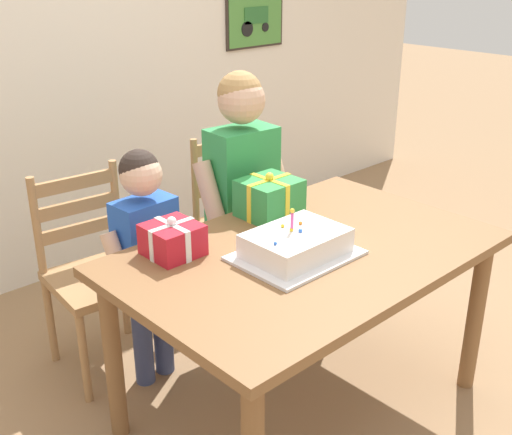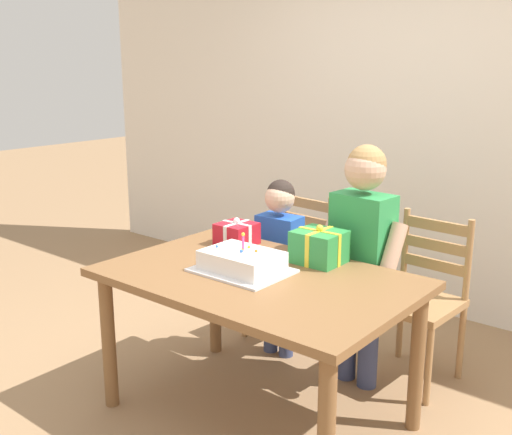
# 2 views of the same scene
# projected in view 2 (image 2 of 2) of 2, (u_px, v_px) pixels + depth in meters

# --- Properties ---
(ground_plane) EXTENTS (20.00, 20.00, 0.00)m
(ground_plane) POSITION_uv_depth(u_px,v_px,m) (257.00, 415.00, 3.07)
(ground_plane) COLOR #997551
(back_wall) EXTENTS (6.40, 0.11, 2.60)m
(back_wall) POSITION_uv_depth(u_px,v_px,m) (431.00, 127.00, 4.15)
(back_wall) COLOR silver
(back_wall) RESTS_ON ground
(dining_table) EXTENTS (1.46, 0.95, 0.75)m
(dining_table) POSITION_uv_depth(u_px,v_px,m) (258.00, 293.00, 2.91)
(dining_table) COLOR brown
(dining_table) RESTS_ON ground
(birthday_cake) EXTENTS (0.44, 0.34, 0.19)m
(birthday_cake) POSITION_uv_depth(u_px,v_px,m) (242.00, 262.00, 2.91)
(birthday_cake) COLOR silver
(birthday_cake) RESTS_ON dining_table
(gift_box_red_large) EXTENTS (0.19, 0.20, 0.15)m
(gift_box_red_large) POSITION_uv_depth(u_px,v_px,m) (237.00, 234.00, 3.35)
(gift_box_red_large) COLOR red
(gift_box_red_large) RESTS_ON dining_table
(gift_box_beside_cake) EXTENTS (0.24, 0.22, 0.20)m
(gift_box_beside_cake) POSITION_uv_depth(u_px,v_px,m) (319.00, 247.00, 3.05)
(gift_box_beside_cake) COLOR #2D8E42
(gift_box_beside_cake) RESTS_ON dining_table
(chair_left) EXTENTS (0.46, 0.46, 0.92)m
(chair_left) POSITION_uv_depth(u_px,v_px,m) (291.00, 266.00, 3.88)
(chair_left) COLOR #A87A4C
(chair_left) RESTS_ON ground
(chair_right) EXTENTS (0.45, 0.45, 0.92)m
(chair_right) POSITION_uv_depth(u_px,v_px,m) (420.00, 299.00, 3.35)
(chair_right) COLOR #A87A4C
(chair_right) RESTS_ON ground
(child_older) EXTENTS (0.49, 0.29, 1.32)m
(child_older) POSITION_uv_depth(u_px,v_px,m) (362.00, 243.00, 3.20)
(child_older) COLOR #38426B
(child_older) RESTS_ON ground
(child_younger) EXTENTS (0.40, 0.23, 1.08)m
(child_younger) POSITION_uv_depth(u_px,v_px,m) (279.00, 251.00, 3.57)
(child_younger) COLOR #38426B
(child_younger) RESTS_ON ground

